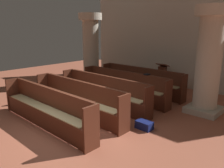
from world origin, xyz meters
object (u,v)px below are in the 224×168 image
Objects in this scene: pew_row_4 at (45,107)px; pew_row_0 at (140,80)px; pillar_aisle_side at (209,59)px; hymn_book at (147,74)px; pillar_far_side at (91,48)px; pew_row_3 at (77,98)px; pew_row_1 at (123,85)px; kneeler_box_navy at (144,125)px; pew_row_2 at (103,91)px; lectern at (162,78)px.

pew_row_0 is at bearing 90.00° from pew_row_4.
pillar_aisle_side is 16.47× the size of hymn_book.
pillar_far_side is (-2.66, 4.01, 1.12)m from pew_row_4.
pew_row_1 is at bearing 90.00° from pew_row_3.
pew_row_3 is at bearing -164.70° from kneeler_box_navy.
pew_row_4 is 3.52m from hymn_book.
pew_row_3 is 4.13m from pillar_far_side.
hymn_book is (0.89, 1.25, 0.49)m from pew_row_2.
pew_row_4 is 19.28× the size of hymn_book.
pew_row_4 is at bearing -90.00° from pew_row_1.
pew_row_1 is at bearing -95.65° from lectern.
pillar_far_side is (-2.66, 2.95, 1.12)m from pew_row_3.
pillar_far_side is 16.47× the size of hymn_book.
hymn_book is at bearing -72.88° from lectern.
pew_row_4 is (0.00, -2.12, 0.00)m from pew_row_2.
kneeler_box_navy is (2.04, -0.50, -0.43)m from pew_row_2.
pew_row_2 is (0.00, -2.12, 0.00)m from pew_row_0.
lectern reaches higher than pew_row_4.
pew_row_0 and pew_row_1 have the same top height.
pillar_aisle_side is (2.71, 2.79, 1.12)m from pew_row_3.
pew_row_0 is at bearing 171.79° from pillar_aisle_side.
pillar_aisle_side is 7.41× the size of kneeler_box_navy.
lectern is 5.61× the size of hymn_book.
lectern is (0.23, 1.26, -0.08)m from pew_row_0.
pew_row_0 is 1.00× the size of pew_row_3.
pew_row_2 is 8.68× the size of kneeler_box_navy.
pew_row_2 is at bearing -90.00° from pew_row_0.
pew_row_4 is at bearing -92.39° from lectern.
lectern is (2.89, 1.49, -1.21)m from pillar_far_side.
lectern is at bearing 84.35° from pew_row_1.
pew_row_1 is at bearing 90.00° from pew_row_2.
hymn_book is at bearing 54.64° from pew_row_2.
pillar_far_side is 7.41× the size of kneeler_box_navy.
lectern is 2.52× the size of kneeler_box_navy.
pew_row_1 is 3.18m from pew_row_4.
pew_row_1 is at bearing -166.11° from pillar_aisle_side.
pillar_far_side is at bearing -175.04° from pew_row_0.
pew_row_3 reaches higher than kneeler_box_navy.
pew_row_1 is 1.03m from hymn_book.
pew_row_0 is at bearing 90.00° from pew_row_3.
pillar_aisle_side reaches higher than lectern.
pew_row_0 is 2.12m from pew_row_2.
pew_row_4 is 8.68× the size of kneeler_box_navy.
hymn_book reaches higher than kneeler_box_navy.
pew_row_1 is 2.33m from lectern.
pillar_far_side is (-2.66, 1.89, 1.12)m from pew_row_2.
pillar_far_side is (-2.66, 0.83, 1.12)m from pew_row_1.
hymn_book is 2.29m from kneeler_box_navy.
pillar_far_side is at bearing 162.67° from pew_row_1.
pew_row_3 is at bearing -47.98° from pillar_far_side.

